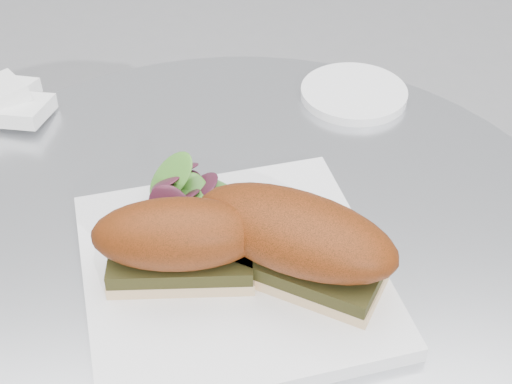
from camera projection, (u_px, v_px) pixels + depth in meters
plate at (232, 271)px, 0.64m from camera, size 0.30×0.30×0.02m
sandwich_left at (179, 242)px, 0.60m from camera, size 0.15×0.07×0.08m
sandwich_right at (295, 239)px, 0.60m from camera, size 0.20×0.16×0.08m
salad at (182, 196)px, 0.67m from camera, size 0.11×0.11×0.05m
napkin at (6, 109)px, 0.84m from camera, size 0.13×0.13×0.02m
saucer at (354, 93)px, 0.87m from camera, size 0.13×0.13×0.01m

